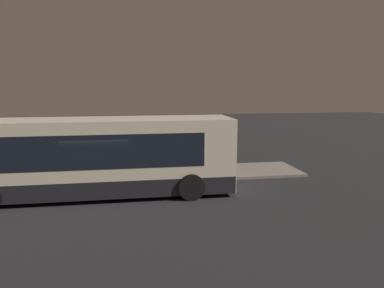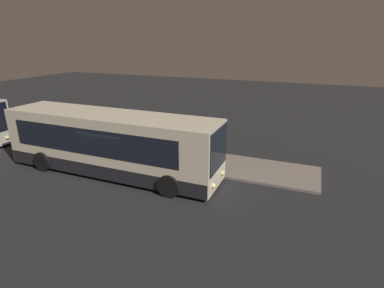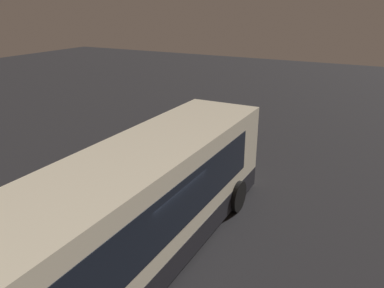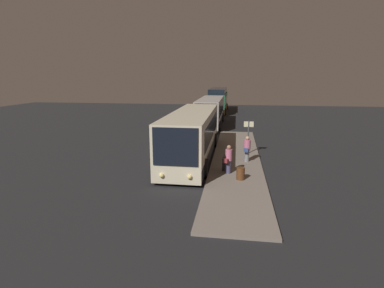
# 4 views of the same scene
# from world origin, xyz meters

# --- Properties ---
(ground) EXTENTS (80.00, 80.00, 0.00)m
(ground) POSITION_xyz_m (0.00, 0.00, 0.00)
(ground) COLOR #232326
(platform) EXTENTS (20.00, 3.11, 0.13)m
(platform) POSITION_xyz_m (0.00, 3.15, 0.06)
(platform) COLOR slate
(platform) RESTS_ON ground
(bus_lead) EXTENTS (11.70, 2.87, 3.17)m
(bus_lead) POSITION_xyz_m (-0.30, 0.17, 1.58)
(bus_lead) COLOR beige
(bus_lead) RESTS_ON ground
(passenger_boarding) EXTENTS (0.65, 0.50, 1.65)m
(passenger_boarding) POSITION_xyz_m (0.57, 3.81, 1.00)
(passenger_boarding) COLOR gray
(passenger_boarding) RESTS_ON platform
(passenger_waiting) EXTENTS (0.65, 0.58, 1.63)m
(passenger_waiting) POSITION_xyz_m (3.17, 2.71, 1.00)
(passenger_waiting) COLOR #4C476B
(passenger_waiting) RESTS_ON platform
(suitcase) EXTENTS (0.34, 0.20, 0.98)m
(suitcase) POSITION_xyz_m (2.66, 2.44, 0.50)
(suitcase) COLOR black
(suitcase) RESTS_ON platform
(sign_post) EXTENTS (0.10, 0.67, 2.34)m
(sign_post) POSITION_xyz_m (-1.50, 3.94, 1.58)
(sign_post) COLOR #4C4C51
(sign_post) RESTS_ON platform
(trash_bin) EXTENTS (0.44, 0.44, 0.65)m
(trash_bin) POSITION_xyz_m (4.13, 3.38, 0.45)
(trash_bin) COLOR #593319
(trash_bin) RESTS_ON platform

